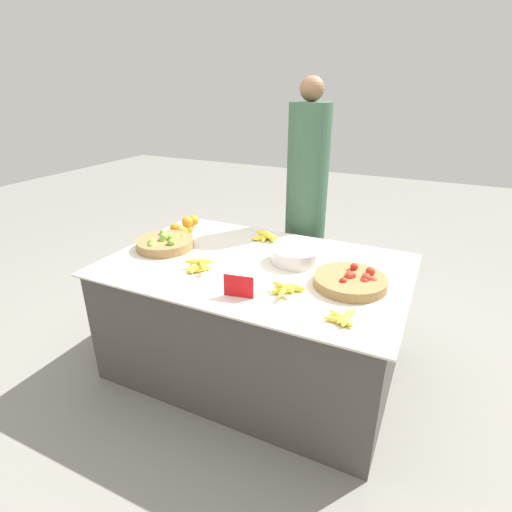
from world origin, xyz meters
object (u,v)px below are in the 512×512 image
object	(u,v)px
tomato_basket	(351,281)
metal_bowl	(296,255)
lime_bowl	(165,243)
price_sign	(239,286)
vendor_person	(306,212)

from	to	relation	value
tomato_basket	metal_bowl	distance (m)	0.39
lime_bowl	metal_bowl	size ratio (longest dim) A/B	1.23
price_sign	metal_bowl	bearing A→B (deg)	68.64
lime_bowl	tomato_basket	xyz separation A→B (m)	(1.16, -0.00, -0.00)
lime_bowl	metal_bowl	bearing A→B (deg)	11.10
lime_bowl	price_sign	size ratio (longest dim) A/B	2.38
metal_bowl	vendor_person	xyz separation A→B (m)	(-0.17, 0.66, 0.05)
lime_bowl	price_sign	distance (m)	0.78
metal_bowl	tomato_basket	bearing A→B (deg)	-24.30
price_sign	vendor_person	world-z (taller)	vendor_person
tomato_basket	vendor_person	xyz separation A→B (m)	(-0.53, 0.82, 0.06)
lime_bowl	vendor_person	xyz separation A→B (m)	(0.63, 0.81, 0.06)
lime_bowl	tomato_basket	world-z (taller)	lime_bowl
tomato_basket	vendor_person	world-z (taller)	vendor_person
tomato_basket	metal_bowl	xyz separation A→B (m)	(-0.36, 0.16, 0.01)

